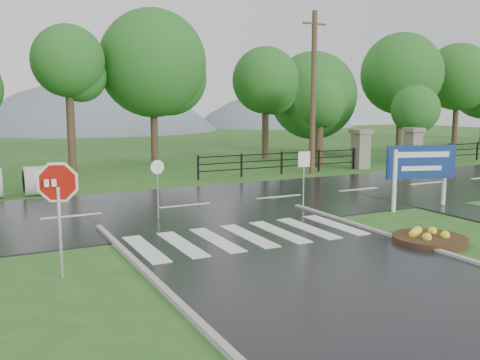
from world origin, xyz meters
TOP-DOWN VIEW (x-y plane):
  - ground at (0.00, 0.00)m, footprint 120.00×120.00m
  - main_road at (0.00, 10.00)m, footprint 90.00×8.00m
  - crosswalk at (0.00, 5.00)m, footprint 6.50×2.80m
  - pillar_west at (13.00, 16.00)m, footprint 1.00×1.00m
  - pillar_east at (17.00, 16.00)m, footprint 1.00×1.00m
  - fence_west at (7.75, 16.00)m, footprint 9.58×0.08m
  - hills at (3.49, 65.00)m, footprint 102.00×48.00m
  - treeline at (1.00, 24.00)m, footprint 83.20×5.20m
  - stop_sign at (-5.24, 3.77)m, footprint 1.14×0.41m
  - estate_billboard at (7.36, 5.87)m, footprint 2.53×0.82m
  - flower_bed at (4.10, 2.24)m, footprint 1.97×1.97m
  - reg_sign_small at (3.79, 7.94)m, footprint 0.45×0.10m
  - reg_sign_round at (-1.55, 8.33)m, footprint 0.46×0.08m
  - utility_pole_east at (9.33, 15.50)m, footprint 1.50×0.28m
  - entrance_tree_left at (11.19, 17.50)m, footprint 2.89×2.89m
  - entrance_tree_right at (18.54, 17.50)m, footprint 3.06×3.06m

SIDE VIEW (x-z plane):
  - hills at x=3.49m, z-range -39.54..8.46m
  - ground at x=0.00m, z-range 0.00..0.00m
  - main_road at x=0.00m, z-range -0.02..0.02m
  - treeline at x=1.00m, z-range -5.00..5.00m
  - crosswalk at x=0.00m, z-range 0.05..0.07m
  - flower_bed at x=4.10m, z-range -0.05..0.34m
  - fence_west at x=7.75m, z-range 0.12..1.32m
  - pillar_west at x=13.00m, z-range 0.06..2.30m
  - pillar_east at x=17.00m, z-range 0.06..2.30m
  - reg_sign_round at x=-1.55m, z-range 0.29..2.25m
  - reg_sign_small at x=3.79m, z-range 0.43..2.47m
  - estate_billboard at x=7.36m, z-range 0.43..2.71m
  - stop_sign at x=-5.24m, z-range 0.53..3.24m
  - entrance_tree_right at x=18.54m, z-range 0.86..5.69m
  - entrance_tree_left at x=11.19m, z-range 1.13..6.37m
  - utility_pole_east at x=9.33m, z-range 0.07..8.48m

